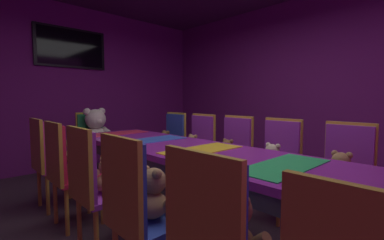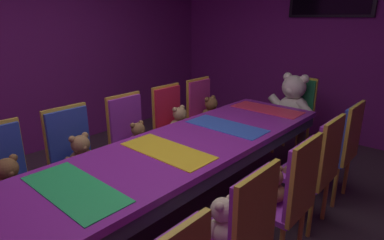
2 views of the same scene
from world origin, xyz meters
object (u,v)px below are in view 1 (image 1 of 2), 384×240
(teddy_left_3, at_px, (109,177))
(throne_chair, at_px, (92,138))
(banquet_table, at_px, (202,159))
(teddy_right_3, at_px, (227,152))
(teddy_right_4, at_px, (192,146))
(wall_tv, at_px, (71,48))
(chair_right_3, at_px, (234,148))
(teddy_left_1, at_px, (235,229))
(chair_right_1, at_px, (346,167))
(chair_right_2, at_px, (279,156))
(teddy_left_5, at_px, (60,153))
(chair_left_2, at_px, (133,202))
(chair_right_4, at_px, (200,143))
(teddy_right_5, at_px, (165,141))
(teddy_left_4, at_px, (80,162))
(chair_right_5, at_px, (172,138))
(chair_left_4, at_px, (63,164))
(chair_left_5, at_px, (46,155))
(king_teddy_bear, at_px, (96,131))
(teddy_right_1, at_px, (340,172))
(teddy_left_2, at_px, (154,196))
(teddy_right_2, at_px, (272,160))
(chair_left_3, at_px, (91,179))

(teddy_left_3, xyz_separation_m, throne_chair, (0.73, 2.06, 0.02))
(banquet_table, relative_size, teddy_right_3, 12.98)
(teddy_left_3, relative_size, teddy_right_4, 1.05)
(wall_tv, bearing_deg, chair_right_3, -72.44)
(teddy_left_1, xyz_separation_m, chair_right_1, (1.58, 0.01, 0.00))
(chair_right_2, height_order, throne_chair, same)
(teddy_left_5, xyz_separation_m, wall_tv, (0.73, 1.63, 1.45))
(chair_left_2, bearing_deg, teddy_left_3, 76.23)
(chair_left_2, distance_m, chair_right_4, 2.11)
(chair_left_2, bearing_deg, teddy_left_1, -73.79)
(teddy_left_1, distance_m, teddy_left_5, 2.38)
(teddy_left_3, distance_m, chair_right_1, 2.00)
(teddy_right_5, relative_size, throne_chair, 0.29)
(chair_left_2, xyz_separation_m, teddy_left_5, (0.15, 1.79, 0.00))
(teddy_left_4, distance_m, chair_right_5, 1.68)
(chair_left_4, xyz_separation_m, chair_right_4, (1.73, -0.02, 0.00))
(chair_left_4, xyz_separation_m, chair_right_1, (1.75, -1.80, 0.00))
(teddy_left_5, height_order, teddy_right_4, teddy_left_5)
(teddy_left_1, xyz_separation_m, teddy_right_5, (1.42, 2.37, -0.02))
(chair_left_5, distance_m, king_teddy_bear, 1.14)
(banquet_table, xyz_separation_m, throne_chair, (0.00, 2.37, -0.06))
(chair_left_4, bearing_deg, throne_chair, 59.20)
(throne_chair, bearing_deg, chair_right_4, 29.99)
(teddy_left_3, relative_size, teddy_left_5, 0.86)
(chair_left_2, distance_m, teddy_right_4, 1.99)
(throne_chair, bearing_deg, teddy_left_4, -26.39)
(teddy_right_4, bearing_deg, chair_right_2, 97.60)
(banquet_table, height_order, wall_tv, wall_tv)
(teddy_left_5, xyz_separation_m, chair_right_4, (1.58, -0.59, -0.00))
(chair_right_5, bearing_deg, teddy_left_5, -0.48)
(teddy_right_1, xyz_separation_m, chair_right_5, (0.12, 2.35, 0.01))
(chair_left_5, height_order, chair_right_2, same)
(teddy_right_1, bearing_deg, teddy_left_2, -21.57)
(chair_right_2, relative_size, teddy_right_4, 3.48)
(chair_right_1, bearing_deg, teddy_right_4, -84.70)
(teddy_left_4, xyz_separation_m, chair_right_1, (1.60, -1.80, 0.00))
(teddy_right_2, distance_m, chair_right_3, 0.61)
(teddy_left_3, distance_m, teddy_right_2, 1.56)
(banquet_table, height_order, teddy_right_3, banquet_table)
(king_teddy_bear, bearing_deg, chair_left_4, -33.92)
(teddy_left_4, relative_size, teddy_right_3, 1.20)
(teddy_left_2, bearing_deg, throne_chair, 74.73)
(chair_left_3, distance_m, teddy_right_3, 1.61)
(banquet_table, height_order, king_teddy_bear, king_teddy_bear)
(teddy_right_5, bearing_deg, king_teddy_bear, -46.08)
(chair_right_4, height_order, wall_tv, wall_tv)
(banquet_table, relative_size, wall_tv, 3.19)
(teddy_left_4, height_order, chair_right_1, chair_right_1)
(chair_left_2, bearing_deg, teddy_left_2, -0.00)
(chair_left_3, height_order, wall_tv, wall_tv)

